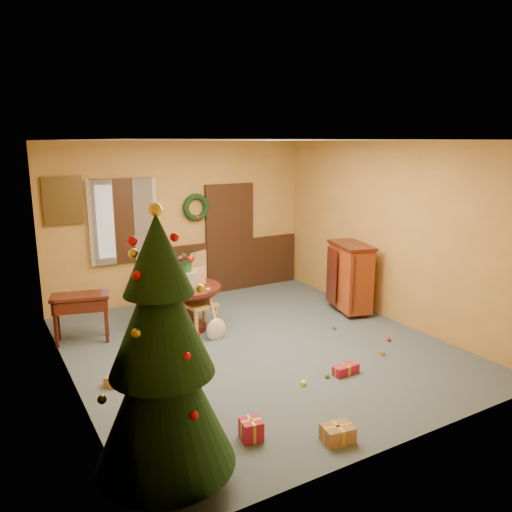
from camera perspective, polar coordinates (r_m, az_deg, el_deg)
room_envelope at (r=9.39m, az=-7.08°, el=2.01°), size 5.50×5.50×5.50m
dining_table at (r=7.82m, az=-7.79°, el=-4.92°), size 1.03×1.03×0.71m
urn at (r=7.73m, az=-7.86°, el=-2.60°), size 0.32×0.32×0.23m
centerpiece_plant at (r=7.66m, az=-7.93°, el=-0.48°), size 0.32×0.28×0.35m
chair_near at (r=7.72m, az=-6.73°, el=-4.89°), size 0.47×0.47×0.99m
chair_far at (r=9.17m, az=-7.11°, el=-2.13°), size 0.55×0.55×0.95m
guitar at (r=7.45m, az=-4.60°, el=-6.84°), size 0.38×0.52×0.72m
plant_stand at (r=8.35m, az=-10.39°, el=-3.84°), size 0.31×0.31×0.81m
stand_plant at (r=8.22m, az=-10.53°, el=-0.50°), size 0.22×0.18×0.39m
christmas_tree at (r=4.20m, az=-10.67°, el=-11.60°), size 1.18×1.18×2.44m
writing_desk at (r=7.73m, az=-19.41°, el=-5.43°), size 0.89×0.59×0.72m
sideboard at (r=8.69m, az=10.72°, el=-2.22°), size 0.71×1.03×1.20m
gift_a at (r=5.27m, az=9.32°, el=-19.38°), size 0.33×0.27×0.16m
gift_b at (r=5.22m, az=-0.56°, el=-19.22°), size 0.23×0.23×0.21m
gift_c at (r=6.47m, az=-15.86°, el=-13.43°), size 0.28×0.28×0.13m
gift_d at (r=6.58m, az=10.22°, el=-12.67°), size 0.35×0.15×0.12m
toy_a at (r=8.01m, az=8.91°, el=-8.11°), size 0.09×0.09×0.05m
toy_b at (r=6.46m, az=8.13°, el=-13.39°), size 0.06×0.06×0.06m
toy_c at (r=6.26m, az=5.43°, el=-14.27°), size 0.09×0.09×0.05m
toy_d at (r=7.72m, az=14.97°, el=-9.20°), size 0.06×0.06×0.06m
toy_e at (r=7.23m, az=14.21°, el=-10.77°), size 0.09×0.07×0.05m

